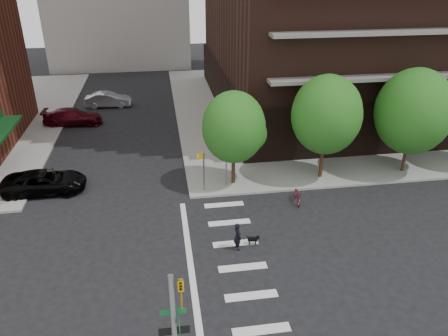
{
  "coord_description": "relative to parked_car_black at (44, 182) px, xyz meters",
  "views": [
    {
      "loc": [
        -0.49,
        -16.63,
        13.71
      ],
      "look_at": [
        3.0,
        6.0,
        2.5
      ],
      "focal_mm": 35.0,
      "sensor_mm": 36.0,
      "label": 1
    }
  ],
  "objects": [
    {
      "name": "sidewalk_ne",
      "position": [
        28.56,
        14.15,
        -0.64
      ],
      "size": [
        39.0,
        33.0,
        0.15
      ],
      "primitive_type": "cube",
      "color": "gray",
      "rests_on": "ground"
    },
    {
      "name": "tree_b",
      "position": [
        18.06,
        -0.85,
        3.83
      ],
      "size": [
        4.5,
        4.5,
        6.65
      ],
      "color": "#301E11",
      "rests_on": "sidewalk_ne"
    },
    {
      "name": "crosswalk",
      "position": [
        10.27,
        -9.35,
        -0.71
      ],
      "size": [
        3.85,
        13.0,
        0.01
      ],
      "color": "silver",
      "rests_on": "ground"
    },
    {
      "name": "parked_car_black",
      "position": [
        0.0,
        0.0,
        0.0
      ],
      "size": [
        2.46,
        5.19,
        1.43
      ],
      "primitive_type": "imported",
      "rotation": [
        0.0,
        0.0,
        1.59
      ],
      "color": "black",
      "rests_on": "ground"
    },
    {
      "name": "tree_c",
      "position": [
        24.06,
        -0.85,
        3.73
      ],
      "size": [
        5.0,
        5.0,
        6.8
      ],
      "color": "#301E11",
      "rests_on": "sidewalk_ne"
    },
    {
      "name": "dog",
      "position": [
        11.96,
        -7.56,
        -0.39
      ],
      "size": [
        0.62,
        0.25,
        0.52
      ],
      "rotation": [
        0.0,
        0.0,
        -0.18
      ],
      "color": "black",
      "rests_on": "ground"
    },
    {
      "name": "scooter",
      "position": [
        15.58,
        -3.68,
        -0.26
      ],
      "size": [
        0.85,
        1.82,
        0.92
      ],
      "primitive_type": "imported",
      "rotation": [
        0.0,
        0.0,
        -0.14
      ],
      "color": "maroon",
      "rests_on": "ground"
    },
    {
      "name": "pedestrian_signal",
      "position": [
        10.38,
        -1.43,
        1.14
      ],
      "size": [
        2.18,
        0.67,
        2.6
      ],
      "color": "slate",
      "rests_on": "sidewalk_ne"
    },
    {
      "name": "ground",
      "position": [
        8.06,
        -9.35,
        -0.72
      ],
      "size": [
        120.0,
        120.0,
        0.0
      ],
      "primitive_type": "plane",
      "color": "black",
      "rests_on": "ground"
    },
    {
      "name": "parked_car_silver",
      "position": [
        2.56,
        17.32,
        0.02
      ],
      "size": [
        1.7,
        4.5,
        1.47
      ],
      "primitive_type": "imported",
      "rotation": [
        0.0,
        0.0,
        1.54
      ],
      "color": "#A3A5AB",
      "rests_on": "ground"
    },
    {
      "name": "parked_car_maroon",
      "position": [
        -0.14,
        12.53,
        0.02
      ],
      "size": [
        2.22,
        5.13,
        1.47
      ],
      "primitive_type": "imported",
      "rotation": [
        0.0,
        0.0,
        1.54
      ],
      "color": "#470812",
      "rests_on": "ground"
    },
    {
      "name": "dog_walker",
      "position": [
        11.07,
        -7.82,
        0.06
      ],
      "size": [
        0.64,
        0.51,
        1.54
      ],
      "primitive_type": "imported",
      "rotation": [
        0.0,
        0.0,
        1.84
      ],
      "color": "black",
      "rests_on": "ground"
    },
    {
      "name": "tree_a",
      "position": [
        12.06,
        -0.85,
        3.33
      ],
      "size": [
        4.0,
        4.0,
        5.9
      ],
      "color": "#301E11",
      "rests_on": "sidewalk_ne"
    }
  ]
}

